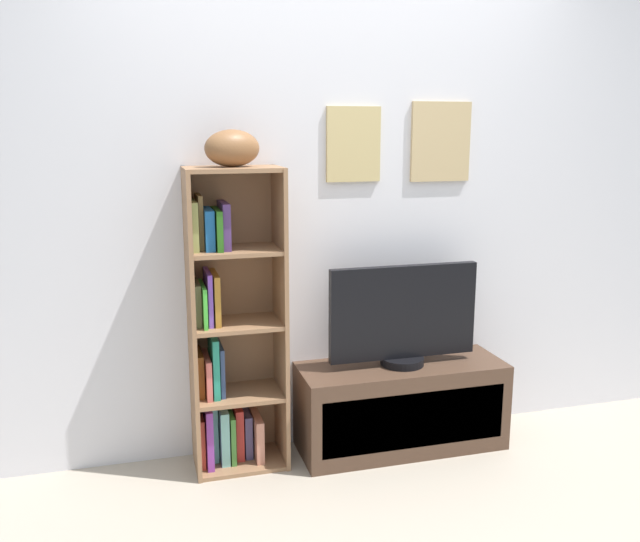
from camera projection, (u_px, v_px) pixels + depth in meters
back_wall at (328, 218)px, 3.39m from camera, size 4.80×0.08×2.36m
bookshelf at (228, 337)px, 3.22m from camera, size 0.44×0.30×1.46m
football at (232, 148)px, 3.01m from camera, size 0.30×0.23×0.17m
tv_stand at (401, 406)px, 3.46m from camera, size 1.06×0.38×0.45m
television at (403, 316)px, 3.36m from camera, size 0.77×0.22×0.51m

